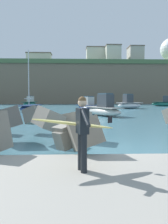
{
  "coord_description": "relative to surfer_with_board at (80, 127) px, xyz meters",
  "views": [
    {
      "loc": [
        -0.57,
        -9.15,
        2.01
      ],
      "look_at": [
        -0.19,
        0.5,
        1.4
      ],
      "focal_mm": 38.86,
      "sensor_mm": 36.0,
      "label": 1
    }
  ],
  "objects": [
    {
      "name": "walkway_path",
      "position": [
        0.45,
        -0.61,
        -1.16
      ],
      "size": [
        48.0,
        4.4,
        0.24
      ],
      "primitive_type": "cube",
      "color": "#9E998E",
      "rests_on": "ground"
    },
    {
      "name": "station_building_east",
      "position": [
        6.91,
        76.55,
        14.25
      ],
      "size": [
        6.32,
        6.15,
        5.88
      ],
      "color": "beige",
      "rests_on": "headland_bluff"
    },
    {
      "name": "station_building_west",
      "position": [
        -11.92,
        76.47,
        13.27
      ],
      "size": [
        8.26,
        5.13,
        3.92
      ],
      "color": "beige",
      "rests_on": "headland_bluff"
    },
    {
      "name": "boat_far_centre",
      "position": [
        -9.83,
        47.13,
        -0.57
      ],
      "size": [
        3.1,
        5.01,
        2.25
      ],
      "color": "#1E6656",
      "rests_on": "ground"
    },
    {
      "name": "station_building_central",
      "position": [
        11.99,
        72.33,
        14.09
      ],
      "size": [
        4.76,
        7.4,
        5.56
      ],
      "color": "beige",
      "rests_on": "headland_bluff"
    },
    {
      "name": "station_building_annex",
      "position": [
        19.6,
        73.13,
        14.13
      ],
      "size": [
        4.67,
        5.9,
        5.65
      ],
      "color": "#B2ADA3",
      "rests_on": "headland_bluff"
    },
    {
      "name": "headland_bluff",
      "position": [
        10.91,
        80.76,
        5.03
      ],
      "size": [
        95.6,
        36.87,
        12.57
      ],
      "color": "#756651",
      "rests_on": "ground"
    },
    {
      "name": "breakwater_jetty",
      "position": [
        -2.65,
        4.71,
        -0.18
      ],
      "size": [
        31.62,
        7.49,
        3.04
      ],
      "color": "slate",
      "rests_on": "ground"
    },
    {
      "name": "boat_mid_left",
      "position": [
        1.78,
        29.27,
        -0.63
      ],
      "size": [
        3.69,
        4.52,
        2.11
      ],
      "color": "navy",
      "rests_on": "ground"
    },
    {
      "name": "boat_mid_right",
      "position": [
        -6.27,
        27.89,
        -0.77
      ],
      "size": [
        2.82,
        6.31,
        8.3
      ],
      "color": "navy",
      "rests_on": "ground"
    },
    {
      "name": "ground_plane",
      "position": [
        0.45,
        3.39,
        -1.28
      ],
      "size": [
        400.0,
        400.0,
        0.0
      ],
      "primitive_type": "plane",
      "color": "#42707F"
    },
    {
      "name": "surfer_with_board",
      "position": [
        0.0,
        0.0,
        0.0
      ],
      "size": [
        2.11,
        1.38,
        1.78
      ],
      "color": "black",
      "rests_on": "walkway_path"
    },
    {
      "name": "boat_near_right",
      "position": [
        2.91,
        19.6,
        -0.55
      ],
      "size": [
        4.07,
        6.17,
        2.38
      ],
      "color": "beige",
      "rests_on": "ground"
    },
    {
      "name": "boat_far_left",
      "position": [
        9.22,
        35.29,
        -0.5
      ],
      "size": [
        5.01,
        3.69,
        2.51
      ],
      "color": "white",
      "rests_on": "ground"
    },
    {
      "name": "boat_near_left",
      "position": [
        19.14,
        45.14,
        -0.58
      ],
      "size": [
        5.68,
        3.31,
        2.24
      ],
      "color": "#1E6656",
      "rests_on": "ground"
    }
  ]
}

